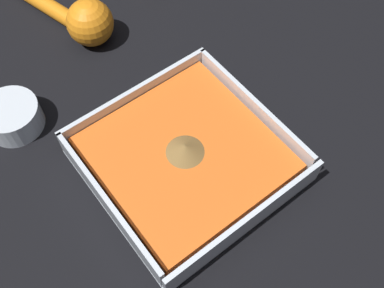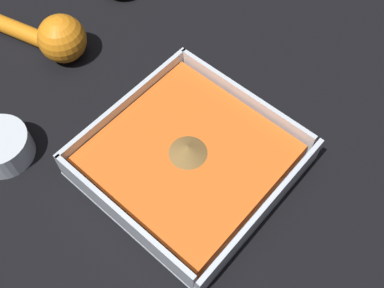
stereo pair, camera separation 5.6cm
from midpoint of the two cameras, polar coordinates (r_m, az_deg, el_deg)
name	(u,v)px [view 1 (the left image)]	position (r m, az deg, el deg)	size (l,w,h in m)	color
ground_plane	(177,172)	(0.57, 0.94, -3.75)	(4.00, 4.00, 0.00)	black
square_dish	(187,160)	(0.56, 2.23, -2.32)	(0.23, 0.23, 0.05)	silver
spice_bowl	(13,117)	(0.63, -19.48, 3.03)	(0.08, 0.08, 0.04)	silver
lemon_squeezer	(78,18)	(0.71, -12.00, 15.28)	(0.10, 0.22, 0.07)	orange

